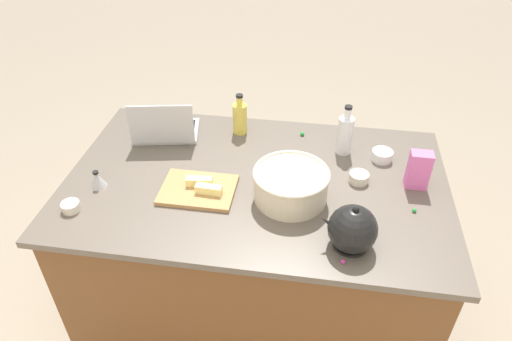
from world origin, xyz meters
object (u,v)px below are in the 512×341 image
object	(u,v)px
bottle_oil	(240,118)
butter_stick_left	(199,181)
candy_bag	(419,170)
kitchen_timer	(97,179)
cutting_board	(198,190)
laptop	(165,129)
bottle_vinegar	(345,134)
ramekin_medium	(382,155)
ramekin_small	(359,178)
butter_stick_right	(209,189)
ramekin_wide	(71,206)
mixing_bowl_large	(291,184)
kettle	(352,230)

from	to	relation	value
bottle_oil	butter_stick_left	bearing A→B (deg)	78.88
butter_stick_left	candy_bag	size ratio (longest dim) A/B	0.65
kitchen_timer	candy_bag	world-z (taller)	candy_bag
cutting_board	kitchen_timer	world-z (taller)	kitchen_timer
laptop	bottle_vinegar	distance (m)	0.86
ramekin_medium	ramekin_small	bearing A→B (deg)	58.89
butter_stick_left	laptop	bearing A→B (deg)	-53.99
bottle_oil	ramekin_small	size ratio (longest dim) A/B	2.48
butter_stick_right	ramekin_medium	bearing A→B (deg)	-152.73
ramekin_wide	mixing_bowl_large	bearing A→B (deg)	-166.36
mixing_bowl_large	butter_stick_right	distance (m)	0.34
candy_bag	cutting_board	bearing A→B (deg)	11.01
laptop	butter_stick_left	xyz separation A→B (m)	(-0.26, 0.36, -0.01)
bottle_oil	butter_stick_right	size ratio (longest dim) A/B	1.89
laptop	kettle	bearing A→B (deg)	146.05
mixing_bowl_large	butter_stick_left	distance (m)	0.39
cutting_board	bottle_vinegar	bearing A→B (deg)	-147.20
kitchen_timer	candy_bag	size ratio (longest dim) A/B	0.45
bottle_vinegar	butter_stick_right	bearing A→B (deg)	36.79
mixing_bowl_large	ramekin_wide	bearing A→B (deg)	13.64
bottle_vinegar	candy_bag	distance (m)	0.37
ramekin_wide	kitchen_timer	world-z (taller)	kitchen_timer
kettle	candy_bag	size ratio (longest dim) A/B	1.25
butter_stick_left	ramekin_small	world-z (taller)	butter_stick_left
mixing_bowl_large	bottle_oil	size ratio (longest dim) A/B	1.50
butter_stick_left	butter_stick_right	xyz separation A→B (m)	(-0.05, 0.04, 0.00)
laptop	ramekin_small	xyz separation A→B (m)	(-0.93, 0.21, -0.03)
kettle	ramekin_medium	bearing A→B (deg)	-104.65
kettle	kitchen_timer	world-z (taller)	kettle
bottle_oil	butter_stick_right	bearing A→B (deg)	85.63
ramekin_medium	candy_bag	distance (m)	0.22
bottle_oil	butter_stick_right	distance (m)	0.51
kettle	bottle_oil	bearing A→B (deg)	-52.54
mixing_bowl_large	kettle	xyz separation A→B (m)	(-0.24, 0.23, 0.01)
laptop	ramekin_small	bearing A→B (deg)	167.13
laptop	bottle_oil	xyz separation A→B (m)	(-0.35, -0.10, 0.04)
cutting_board	kitchen_timer	xyz separation A→B (m)	(0.43, 0.03, 0.03)
bottle_oil	ramekin_small	world-z (taller)	bottle_oil
butter_stick_right	ramekin_medium	size ratio (longest dim) A/B	1.17
laptop	kettle	distance (m)	1.07
bottle_oil	bottle_vinegar	distance (m)	0.52
mixing_bowl_large	cutting_board	distance (m)	0.39
laptop	mixing_bowl_large	size ratio (longest dim) A/B	1.11
bottle_vinegar	ramekin_medium	world-z (taller)	bottle_vinegar
candy_bag	ramekin_wide	bearing A→B (deg)	14.92
mixing_bowl_large	butter_stick_left	size ratio (longest dim) A/B	2.83
butter_stick_left	ramekin_medium	xyz separation A→B (m)	(-0.77, -0.33, -0.01)
butter_stick_left	ramekin_wide	size ratio (longest dim) A/B	1.50
butter_stick_right	ramekin_small	world-z (taller)	butter_stick_right
mixing_bowl_large	kitchen_timer	size ratio (longest dim) A/B	4.05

